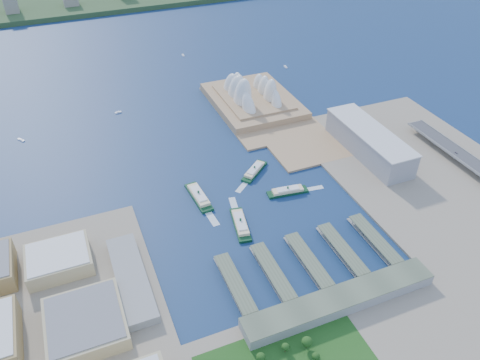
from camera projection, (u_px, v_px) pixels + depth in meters
name	position (u px, v px, depth m)	size (l,w,h in m)	color
ground	(266.00, 224.00, 550.16)	(3000.00, 3000.00, 0.00)	#0F1F48
east_land	(457.00, 199.00, 585.15)	(240.00, 500.00, 3.00)	gray
peninsula	(259.00, 109.00, 774.33)	(135.00, 220.00, 3.00)	tan
opera_house	(253.00, 87.00, 770.07)	(134.00, 180.00, 58.00)	white
toaster_building	(369.00, 142.00, 656.29)	(45.00, 155.00, 35.00)	gray
west_buildings	(44.00, 332.00, 412.53)	(200.00, 280.00, 27.00)	#987E4C
ferry_wharves	(308.00, 261.00, 496.12)	(184.00, 90.00, 9.30)	#515C45
terminal_building	(340.00, 301.00, 449.41)	(200.00, 28.00, 12.00)	gray
ferry_a	(199.00, 195.00, 584.93)	(15.57, 61.17, 11.57)	#0E3A1D
ferry_b	(255.00, 169.00, 629.96)	(13.55, 53.23, 10.06)	#0E3A1D
ferry_c	(240.00, 222.00, 544.27)	(14.86, 58.38, 11.04)	#0E3A1D
ferry_d	(288.00, 190.00, 594.04)	(13.47, 52.92, 10.01)	#0E3A1D
boat_a	(21.00, 140.00, 697.35)	(3.34, 13.35, 2.58)	white
boat_b	(118.00, 112.00, 765.09)	(3.72, 10.63, 2.87)	white
boat_c	(286.00, 67.00, 912.70)	(3.50, 12.00, 2.70)	white
boat_e	(183.00, 55.00, 959.59)	(3.51, 11.04, 2.71)	white
car_c	(456.00, 153.00, 643.93)	(1.66, 4.09, 1.19)	slate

